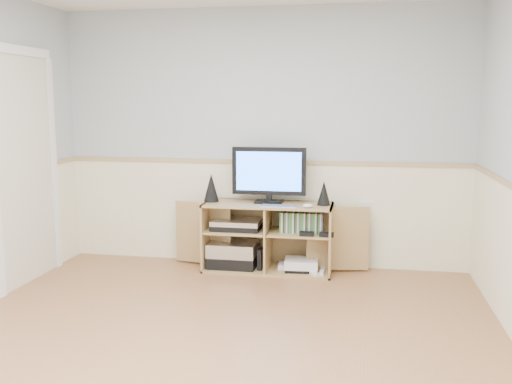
# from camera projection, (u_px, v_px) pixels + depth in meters

# --- Properties ---
(room) EXTENTS (4.04, 4.54, 2.54)m
(room) POSITION_uv_depth(u_px,v_px,m) (196.00, 165.00, 3.51)
(room) COLOR #AA744B
(room) RESTS_ON ground
(media_cabinet) EXTENTS (1.90, 0.46, 0.65)m
(media_cabinet) POSITION_uv_depth(u_px,v_px,m) (269.00, 235.00, 5.49)
(media_cabinet) COLOR tan
(media_cabinet) RESTS_ON floor
(monitor) EXTENTS (0.70, 0.18, 0.53)m
(monitor) POSITION_uv_depth(u_px,v_px,m) (269.00, 173.00, 5.39)
(monitor) COLOR black
(monitor) RESTS_ON media_cabinet
(speaker_left) EXTENTS (0.15, 0.15, 0.27)m
(speaker_left) POSITION_uv_depth(u_px,v_px,m) (211.00, 188.00, 5.49)
(speaker_left) COLOR black
(speaker_left) RESTS_ON media_cabinet
(speaker_right) EXTENTS (0.12, 0.12, 0.23)m
(speaker_right) POSITION_uv_depth(u_px,v_px,m) (324.00, 193.00, 5.30)
(speaker_right) COLOR black
(speaker_right) RESTS_ON media_cabinet
(keyboard) EXTENTS (0.32, 0.13, 0.01)m
(keyboard) POSITION_uv_depth(u_px,v_px,m) (279.00, 206.00, 5.23)
(keyboard) COLOR silver
(keyboard) RESTS_ON media_cabinet
(mouse) EXTENTS (0.11, 0.10, 0.04)m
(mouse) POSITION_uv_depth(u_px,v_px,m) (308.00, 206.00, 5.18)
(mouse) COLOR white
(mouse) RESTS_ON media_cabinet
(av_components) EXTENTS (0.53, 0.34, 0.47)m
(av_components) POSITION_uv_depth(u_px,v_px,m) (235.00, 246.00, 5.52)
(av_components) COLOR black
(av_components) RESTS_ON media_cabinet
(game_consoles) EXTENTS (0.45, 0.30, 0.11)m
(game_consoles) POSITION_uv_depth(u_px,v_px,m) (300.00, 265.00, 5.41)
(game_consoles) COLOR white
(game_consoles) RESTS_ON media_cabinet
(game_cases) EXTENTS (0.40, 0.14, 0.19)m
(game_cases) POSITION_uv_depth(u_px,v_px,m) (302.00, 222.00, 5.34)
(game_cases) COLOR #3F8C3F
(game_cases) RESTS_ON media_cabinet
(wall_outlet) EXTENTS (0.12, 0.03, 0.12)m
(wall_outlet) POSITION_uv_depth(u_px,v_px,m) (365.00, 207.00, 5.47)
(wall_outlet) COLOR white
(wall_outlet) RESTS_ON wall_back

